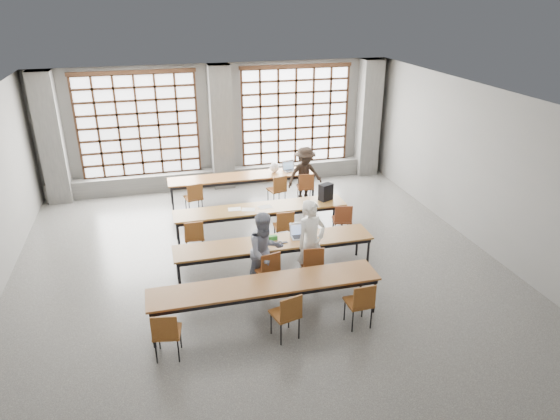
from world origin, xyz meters
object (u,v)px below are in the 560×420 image
object	(u,v)px
student_back	(305,175)
chair_mid_left	(194,235)
chair_near_mid	(287,312)
green_box	(271,238)
chair_back_left	(194,196)
desk_row_a	(243,178)
phone	(284,242)
chair_back_right	(306,185)
laptop_front	(299,233)
student_female	(265,252)
red_pouch	(167,330)
chair_near_left	(166,331)
chair_front_left	(268,267)
chair_back_mid	(278,188)
chair_mid_right	(343,218)
desk_row_d	(265,287)
laptop_back	(289,168)
desk_row_c	(274,245)
chair_near_right	(361,301)
backpack	(326,192)
chair_front_right	(312,262)
mouse	(320,236)
chair_mid_centre	(284,224)
desk_row_b	(261,210)
plastic_bag	(275,167)
student_male	(311,243)

from	to	relation	value
student_back	chair_mid_left	bearing A→B (deg)	-154.21
student_back	chair_near_mid	bearing A→B (deg)	-120.50
green_box	chair_back_left	bearing A→B (deg)	110.51
desk_row_a	phone	bearing A→B (deg)	-89.08
chair_back_right	laptop_front	size ratio (longest dim) A/B	2.38
student_female	student_back	distance (m)	4.45
laptop_front	red_pouch	bearing A→B (deg)	-142.57
chair_near_left	chair_front_left	bearing A→B (deg)	36.85
red_pouch	phone	bearing A→B (deg)	38.54
chair_back_mid	student_back	distance (m)	0.83
chair_mid_right	student_female	xyz separation A→B (m)	(-2.19, -1.61, 0.26)
desk_row_d	laptop_back	distance (m)	5.89
desk_row_c	desk_row_d	size ratio (longest dim) A/B	1.00
desk_row_d	student_female	xyz separation A→B (m)	(0.22, 0.97, 0.13)
chair_mid_right	chair_front_left	distance (m)	2.79
chair_back_mid	chair_near_right	bearing A→B (deg)	-89.53
chair_near_left	student_female	xyz separation A→B (m)	(1.94, 1.59, 0.26)
chair_mid_left	desk_row_a	bearing A→B (deg)	60.67
backpack	chair_mid_left	bearing A→B (deg)	167.62
laptop_back	red_pouch	size ratio (longest dim) A/B	2.07
chair_mid_left	chair_front_right	xyz separation A→B (m)	(2.08, -1.74, 0.00)
chair_front_right	chair_near_left	bearing A→B (deg)	-152.64
mouse	backpack	distance (m)	1.97
chair_near_mid	red_pouch	world-z (taller)	chair_near_mid
laptop_front	green_box	world-z (taller)	laptop_front
chair_back_mid	red_pouch	world-z (taller)	chair_back_mid
chair_mid_centre	chair_mid_right	distance (m)	1.39
desk_row_d	desk_row_b	bearing A→B (deg)	78.79
desk_row_a	green_box	size ratio (longest dim) A/B	16.00
desk_row_a	chair_mid_right	size ratio (longest dim) A/B	4.55
chair_front_right	chair_near_right	distance (m)	1.52
student_back	chair_mid_right	bearing A→B (deg)	-96.21
chair_front_left	student_back	distance (m)	4.56
student_back	mouse	size ratio (longest dim) A/B	15.82
desk_row_a	laptop_back	world-z (taller)	laptop_back
chair_back_mid	chair_near_left	world-z (taller)	same
desk_row_a	laptop_back	size ratio (longest dim) A/B	9.65
plastic_bag	chair_back_mid	bearing A→B (deg)	-96.81
chair_front_left	chair_near_mid	distance (m)	1.47
desk_row_a	chair_mid_left	distance (m)	3.28
chair_front_left	chair_front_right	world-z (taller)	same
laptop_front	red_pouch	distance (m)	3.51
desk_row_d	student_female	world-z (taller)	student_female
desk_row_c	student_male	size ratio (longest dim) A/B	2.30
desk_row_d	chair_front_right	world-z (taller)	chair_front_right
desk_row_a	desk_row_d	bearing A→B (deg)	-96.71
student_male	backpack	distance (m)	2.55
chair_back_right	green_box	xyz separation A→B (m)	(-1.75, -3.26, 0.24)
chair_mid_centre	chair_mid_right	size ratio (longest dim) A/B	1.00
mouse	backpack	world-z (taller)	backpack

